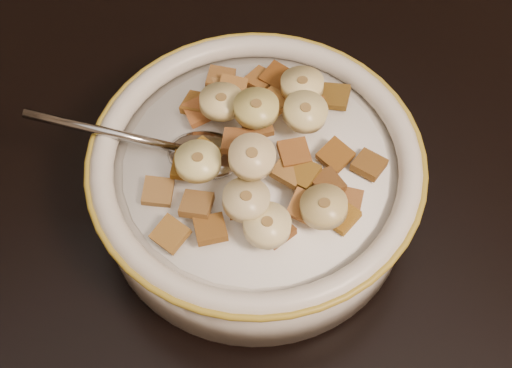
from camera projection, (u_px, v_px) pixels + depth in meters
name	position (u px, v px, depth m)	size (l,w,h in m)	color
chair	(139.00, 42.00, 1.01)	(0.42, 0.42, 0.94)	black
cereal_bowl	(256.00, 186.00, 0.53)	(0.23, 0.23, 0.05)	beige
milk	(256.00, 166.00, 0.50)	(0.19, 0.19, 0.00)	white
spoon	(205.00, 155.00, 0.50)	(0.04, 0.05, 0.01)	#9A9A9A
cereal_square_0	(221.00, 102.00, 0.52)	(0.02, 0.02, 0.01)	brown
cereal_square_1	(232.00, 89.00, 0.53)	(0.02, 0.02, 0.01)	brown
cereal_square_2	(302.00, 173.00, 0.48)	(0.02, 0.02, 0.01)	brown
cereal_square_3	(335.00, 97.00, 0.53)	(0.02, 0.02, 0.01)	brown
cereal_square_4	(210.00, 229.00, 0.46)	(0.02, 0.02, 0.01)	brown
cereal_square_5	(347.00, 202.00, 0.48)	(0.02, 0.02, 0.01)	brown
cereal_square_6	(187.00, 166.00, 0.49)	(0.02, 0.02, 0.01)	brown
cereal_square_7	(335.00, 155.00, 0.50)	(0.02, 0.02, 0.01)	brown
cereal_square_8	(326.00, 183.00, 0.48)	(0.02, 0.02, 0.01)	brown
cereal_square_9	(202.00, 153.00, 0.49)	(0.02, 0.02, 0.01)	#8A601A
cereal_square_10	(197.00, 205.00, 0.47)	(0.02, 0.02, 0.01)	olive
cereal_square_11	(200.00, 111.00, 0.51)	(0.02, 0.02, 0.01)	#985528
cereal_square_12	(274.00, 102.00, 0.51)	(0.02, 0.02, 0.01)	brown
cereal_square_13	(257.00, 125.00, 0.49)	(0.02, 0.02, 0.01)	brown
cereal_square_14	(221.00, 78.00, 0.54)	(0.02, 0.02, 0.01)	brown
cereal_square_15	(158.00, 192.00, 0.48)	(0.02, 0.02, 0.01)	brown
cereal_square_16	(290.00, 171.00, 0.48)	(0.02, 0.02, 0.01)	brown
cereal_square_17	(307.00, 102.00, 0.52)	(0.02, 0.02, 0.01)	brown
cereal_square_18	(294.00, 153.00, 0.48)	(0.02, 0.02, 0.01)	brown
cereal_square_19	(276.00, 231.00, 0.47)	(0.02, 0.02, 0.01)	brown
cereal_square_20	(369.00, 165.00, 0.50)	(0.02, 0.02, 0.01)	brown
cereal_square_21	(305.00, 207.00, 0.47)	(0.02, 0.02, 0.01)	#975C31
cereal_square_22	(220.00, 92.00, 0.53)	(0.02, 0.02, 0.01)	olive
cereal_square_23	(197.00, 104.00, 0.52)	(0.02, 0.02, 0.01)	#8D5417
cereal_square_24	(170.00, 234.00, 0.46)	(0.02, 0.02, 0.01)	olive
cereal_square_25	(277.00, 77.00, 0.53)	(0.02, 0.02, 0.01)	#633510
cereal_square_26	(261.00, 80.00, 0.54)	(0.02, 0.02, 0.01)	brown
cereal_square_27	(341.00, 216.00, 0.47)	(0.02, 0.02, 0.01)	#99691F
cereal_square_28	(237.00, 141.00, 0.48)	(0.02, 0.02, 0.01)	brown
cereal_square_29	(243.00, 203.00, 0.47)	(0.02, 0.02, 0.01)	brown
banana_slice_0	(267.00, 225.00, 0.46)	(0.03, 0.03, 0.01)	#FFEBA6
banana_slice_1	(324.00, 207.00, 0.46)	(0.03, 0.03, 0.01)	tan
banana_slice_2	(302.00, 85.00, 0.51)	(0.03, 0.03, 0.01)	#F0CD81
banana_slice_3	(198.00, 161.00, 0.48)	(0.03, 0.03, 0.01)	#F6EB88
banana_slice_4	(305.00, 112.00, 0.49)	(0.03, 0.03, 0.01)	beige
banana_slice_5	(256.00, 108.00, 0.48)	(0.03, 0.03, 0.01)	#D4C067
banana_slice_6	(246.00, 200.00, 0.46)	(0.03, 0.03, 0.01)	beige
banana_slice_7	(221.00, 102.00, 0.50)	(0.03, 0.03, 0.01)	beige
banana_slice_8	(252.00, 157.00, 0.46)	(0.03, 0.03, 0.01)	#D6C088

